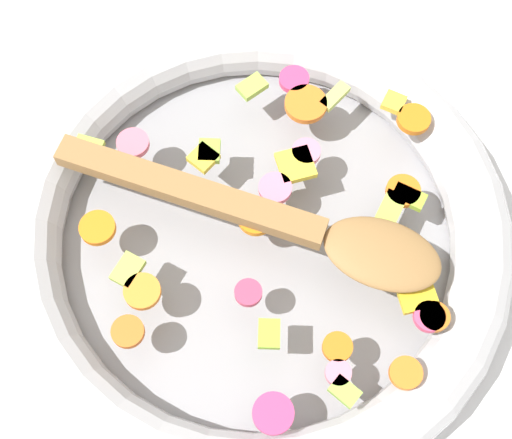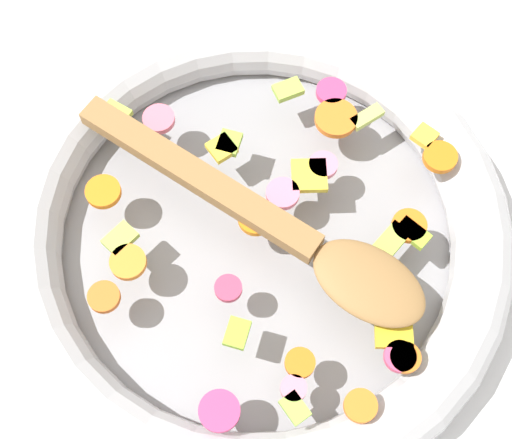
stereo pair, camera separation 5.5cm
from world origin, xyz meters
TOP-DOWN VIEW (x-y plane):
  - ground_plane at (0.00, 0.00)m, footprint 4.00×4.00m
  - skillet at (0.00, 0.00)m, footprint 0.42×0.42m
  - chopped_vegetables at (0.00, -0.03)m, footprint 0.31×0.32m
  - wooden_spoon at (-0.00, -0.02)m, footprint 0.08×0.31m

SIDE VIEW (x-z plane):
  - ground_plane at x=0.00m, z-range 0.00..0.00m
  - skillet at x=0.00m, z-range 0.00..0.05m
  - chopped_vegetables at x=0.00m, z-range 0.05..0.06m
  - wooden_spoon at x=0.00m, z-range 0.06..0.07m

